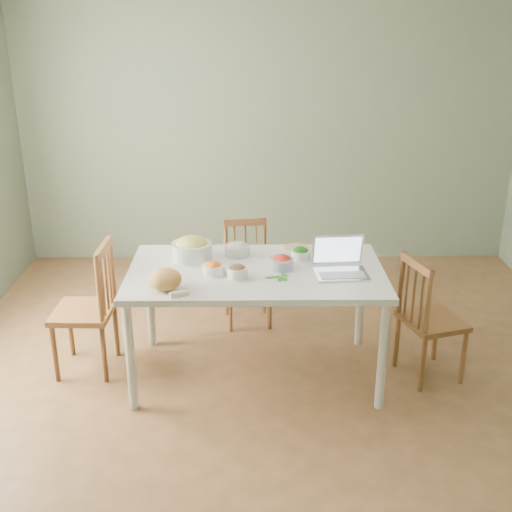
{
  "coord_description": "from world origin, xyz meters",
  "views": [
    {
      "loc": [
        -0.19,
        -3.84,
        2.49
      ],
      "look_at": [
        -0.15,
        0.16,
        0.92
      ],
      "focal_mm": 44.3,
      "sensor_mm": 36.0,
      "label": 1
    }
  ],
  "objects_px": {
    "chair_left": "(83,308)",
    "chair_right": "(433,318)",
    "dining_table": "(256,323)",
    "bread_boule": "(165,279)",
    "laptop": "(342,259)",
    "chair_far": "(248,275)",
    "bowl_squash": "(192,248)"
  },
  "relations": [
    {
      "from": "bowl_squash",
      "to": "chair_far",
      "type": "bearing_deg",
      "value": 57.77
    },
    {
      "from": "dining_table",
      "to": "chair_far",
      "type": "distance_m",
      "value": 0.83
    },
    {
      "from": "chair_far",
      "to": "laptop",
      "type": "height_order",
      "value": "laptop"
    },
    {
      "from": "dining_table",
      "to": "chair_left",
      "type": "distance_m",
      "value": 1.25
    },
    {
      "from": "chair_far",
      "to": "chair_right",
      "type": "relative_size",
      "value": 0.94
    },
    {
      "from": "chair_far",
      "to": "laptop",
      "type": "bearing_deg",
      "value": -63.11
    },
    {
      "from": "chair_left",
      "to": "chair_right",
      "type": "height_order",
      "value": "chair_left"
    },
    {
      "from": "bread_boule",
      "to": "laptop",
      "type": "height_order",
      "value": "laptop"
    },
    {
      "from": "chair_left",
      "to": "laptop",
      "type": "bearing_deg",
      "value": 85.58
    },
    {
      "from": "chair_far",
      "to": "laptop",
      "type": "distance_m",
      "value": 1.24
    },
    {
      "from": "dining_table",
      "to": "chair_left",
      "type": "xyz_separation_m",
      "value": [
        -1.24,
        0.09,
        0.08
      ]
    },
    {
      "from": "chair_right",
      "to": "bread_boule",
      "type": "xyz_separation_m",
      "value": [
        -1.83,
        -0.29,
        0.43
      ]
    },
    {
      "from": "dining_table",
      "to": "laptop",
      "type": "bearing_deg",
      "value": -10.5
    },
    {
      "from": "dining_table",
      "to": "chair_right",
      "type": "relative_size",
      "value": 1.91
    },
    {
      "from": "chair_right",
      "to": "bread_boule",
      "type": "distance_m",
      "value": 1.9
    },
    {
      "from": "chair_right",
      "to": "dining_table",
      "type": "bearing_deg",
      "value": 71.35
    },
    {
      "from": "bread_boule",
      "to": "dining_table",
      "type": "bearing_deg",
      "value": 28.63
    },
    {
      "from": "bread_boule",
      "to": "bowl_squash",
      "type": "xyz_separation_m",
      "value": [
        0.13,
        0.52,
        0.02
      ]
    },
    {
      "from": "chair_right",
      "to": "bread_boule",
      "type": "relative_size",
      "value": 4.4
    },
    {
      "from": "chair_far",
      "to": "bread_boule",
      "type": "bearing_deg",
      "value": -121.85
    },
    {
      "from": "dining_table",
      "to": "bread_boule",
      "type": "relative_size",
      "value": 8.42
    },
    {
      "from": "chair_left",
      "to": "laptop",
      "type": "distance_m",
      "value": 1.88
    },
    {
      "from": "chair_far",
      "to": "dining_table",
      "type": "bearing_deg",
      "value": -93.11
    },
    {
      "from": "dining_table",
      "to": "chair_far",
      "type": "bearing_deg",
      "value": 94.24
    },
    {
      "from": "bread_boule",
      "to": "bowl_squash",
      "type": "distance_m",
      "value": 0.53
    },
    {
      "from": "dining_table",
      "to": "laptop",
      "type": "distance_m",
      "value": 0.79
    },
    {
      "from": "chair_far",
      "to": "bread_boule",
      "type": "height_order",
      "value": "bread_boule"
    },
    {
      "from": "chair_right",
      "to": "laptop",
      "type": "relative_size",
      "value": 2.62
    },
    {
      "from": "chair_right",
      "to": "laptop",
      "type": "distance_m",
      "value": 0.84
    },
    {
      "from": "chair_left",
      "to": "chair_right",
      "type": "distance_m",
      "value": 2.5
    },
    {
      "from": "dining_table",
      "to": "bread_boule",
      "type": "bearing_deg",
      "value": -151.37
    },
    {
      "from": "dining_table",
      "to": "laptop",
      "type": "height_order",
      "value": "laptop"
    }
  ]
}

